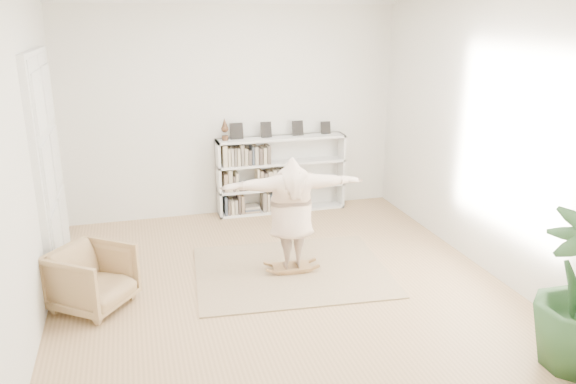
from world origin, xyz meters
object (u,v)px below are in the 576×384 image
(person, at_px, (292,210))
(armchair, at_px, (92,278))
(rocker_board, at_px, (291,267))
(bookshelf, at_px, (281,175))

(person, bearing_deg, armchair, 11.25)
(armchair, relative_size, rocker_board, 1.57)
(rocker_board, relative_size, person, 0.28)
(bookshelf, relative_size, armchair, 2.74)
(armchair, height_order, person, person)
(rocker_board, height_order, person, person)
(armchair, distance_m, rocker_board, 2.50)
(bookshelf, height_order, person, bookshelf)
(bookshelf, bearing_deg, armchair, -137.89)
(person, bearing_deg, bookshelf, -97.01)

